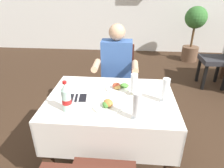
# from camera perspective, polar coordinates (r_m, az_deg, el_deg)

# --- Properties ---
(ground_plane) EXTENTS (11.00, 11.00, 0.00)m
(ground_plane) POSITION_cam_1_polar(r_m,az_deg,el_deg) (2.17, 0.59, -22.42)
(ground_plane) COLOR #382619
(main_dining_table) EXTENTS (1.12, 0.82, 0.75)m
(main_dining_table) POSITION_cam_1_polar(r_m,az_deg,el_deg) (1.84, -0.27, -8.58)
(main_dining_table) COLOR white
(main_dining_table) RESTS_ON ground
(chair_far_diner_seat) EXTENTS (0.44, 0.50, 0.97)m
(chair_far_diner_seat) POSITION_cam_1_polar(r_m,az_deg,el_deg) (2.55, 1.35, 1.41)
(chair_far_diner_seat) COLOR #4C2319
(chair_far_diner_seat) RESTS_ON ground
(seated_diner_far) EXTENTS (0.50, 0.46, 1.26)m
(seated_diner_far) POSITION_cam_1_polar(r_m,az_deg,el_deg) (2.38, 1.24, 3.71)
(seated_diner_far) COLOR #282D42
(seated_diner_far) RESTS_ON ground
(plate_near_camera) EXTENTS (0.25, 0.25, 0.07)m
(plate_near_camera) POSITION_cam_1_polar(r_m,az_deg,el_deg) (1.60, -1.22, -6.03)
(plate_near_camera) COLOR white
(plate_near_camera) RESTS_ON main_dining_table
(plate_far_diner) EXTENTS (0.24, 0.24, 0.07)m
(plate_far_diner) POSITION_cam_1_polar(r_m,az_deg,el_deg) (1.87, 2.00, -0.87)
(plate_far_diner) COLOR white
(plate_far_diner) RESTS_ON main_dining_table
(beer_glass_left) EXTENTS (0.07, 0.07, 0.21)m
(beer_glass_left) POSITION_cam_1_polar(r_m,az_deg,el_deg) (1.74, 6.35, -0.19)
(beer_glass_left) COLOR white
(beer_glass_left) RESTS_ON main_dining_table
(beer_glass_middle) EXTENTS (0.07, 0.07, 0.22)m
(beer_glass_middle) POSITION_cam_1_polar(r_m,az_deg,el_deg) (1.43, 7.14, -6.43)
(beer_glass_middle) COLOR white
(beer_glass_middle) RESTS_ON main_dining_table
(beer_glass_right) EXTENTS (0.07, 0.07, 0.21)m
(beer_glass_right) POSITION_cam_1_polar(r_m,az_deg,el_deg) (1.69, 15.12, -1.80)
(beer_glass_right) COLOR white
(beer_glass_right) RESTS_ON main_dining_table
(cola_bottle_primary) EXTENTS (0.07, 0.07, 0.25)m
(cola_bottle_primary) POSITION_cam_1_polar(r_m,az_deg,el_deg) (1.56, -13.03, -3.97)
(cola_bottle_primary) COLOR silver
(cola_bottle_primary) RESTS_ON main_dining_table
(napkin_cutlery_set) EXTENTS (0.18, 0.19, 0.01)m
(napkin_cutlery_set) POSITION_cam_1_polar(r_m,az_deg,el_deg) (1.75, -10.20, -3.93)
(napkin_cutlery_set) COLOR black
(napkin_cutlery_set) RESTS_ON main_dining_table
(background_chair_left) EXTENTS (0.50, 0.44, 0.97)m
(background_chair_left) POSITION_cam_1_polar(r_m,az_deg,el_deg) (3.86, 28.92, 6.97)
(background_chair_left) COLOR #2D2D33
(background_chair_left) RESTS_ON ground
(potted_plant_corner) EXTENTS (0.48, 0.48, 1.24)m
(potted_plant_corner) POSITION_cam_1_polar(r_m,az_deg,el_deg) (5.02, 22.58, 14.50)
(potted_plant_corner) COLOR brown
(potted_plant_corner) RESTS_ON ground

